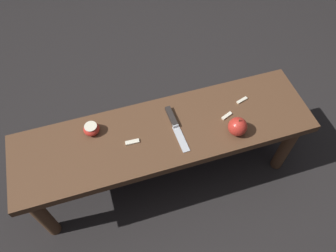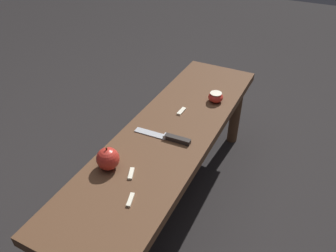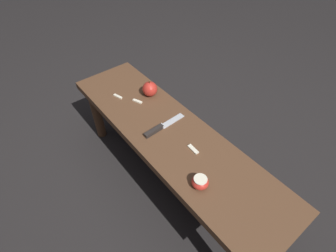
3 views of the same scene
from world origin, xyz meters
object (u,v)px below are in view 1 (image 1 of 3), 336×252
apple_whole (238,127)px  apple_cut (91,129)px  wooden_bench (165,139)px  knife (174,122)px

apple_whole → apple_cut: apple_whole is taller
apple_whole → apple_cut: 0.64m
wooden_bench → knife: 0.10m
apple_cut → knife: bearing=-10.0°
wooden_bench → apple_whole: apple_whole is taller
knife → apple_cut: bearing=-102.5°
knife → apple_whole: bearing=60.7°
apple_cut → apple_whole: bearing=-17.3°
apple_whole → knife: bearing=153.1°
apple_cut → wooden_bench: bearing=-16.4°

